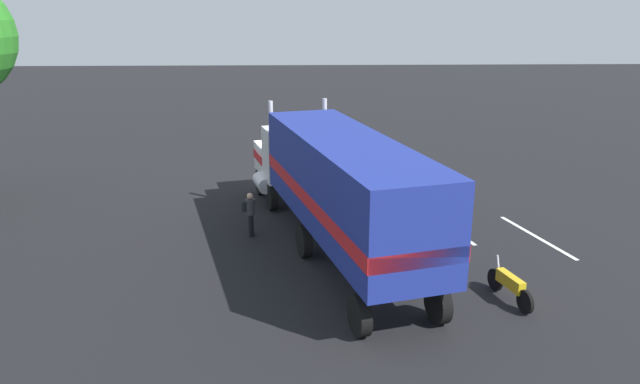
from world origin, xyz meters
The scene contains 7 objects.
ground_plane centered at (0.00, 0.00, 0.00)m, with size 120.00×120.00×0.00m, color black.
lane_stripe_near centered at (-1.17, -3.50, 0.01)m, with size 4.40×0.16×0.01m, color silver.
lane_stripe_mid centered at (-4.45, -6.27, 0.01)m, with size 4.40×0.16×0.01m, color silver.
lane_stripe_far centered at (-5.84, -9.30, 0.01)m, with size 4.40×0.16×0.01m, color silver.
semi_truck centered at (-6.88, -1.89, 2.52)m, with size 14.31×6.12×4.50m.
person_bystander centered at (-5.36, 1.07, 0.89)m, with size 0.34×0.45×1.63m.
motorcycle centered at (-10.67, -6.63, 0.48)m, with size 2.06×0.65×1.12m.
Camera 1 is at (-25.78, -0.73, 8.02)m, focal length 33.60 mm.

